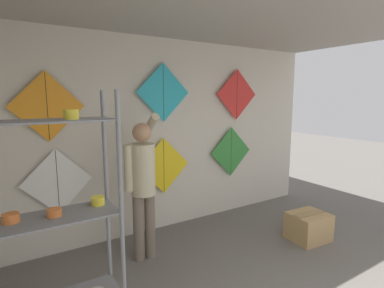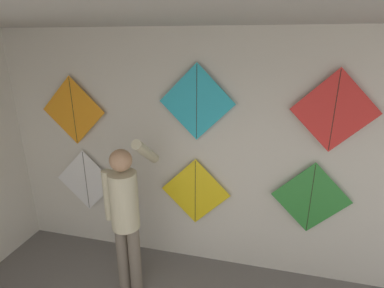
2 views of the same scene
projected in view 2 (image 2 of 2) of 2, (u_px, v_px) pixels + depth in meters
back_panel at (200, 156)px, 3.46m from camera, size 5.64×0.06×2.80m
ceiling_slab at (132, 7)px, 1.50m from camera, size 5.64×4.00×0.04m
shopkeeper at (126, 210)px, 3.08m from camera, size 0.45×0.61×1.79m
kite_0 at (86, 181)px, 3.86m from camera, size 0.83×0.01×0.83m
kite_1 at (195, 192)px, 3.52m from camera, size 0.83×0.01×0.83m
kite_2 at (311, 198)px, 3.21m from camera, size 0.83×0.01×0.83m
kite_3 at (73, 111)px, 3.57m from camera, size 0.83×0.01×0.83m
kite_4 at (197, 103)px, 3.17m from camera, size 0.83×0.01×0.83m
kite_5 at (334, 111)px, 2.87m from camera, size 0.83×0.01×0.83m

